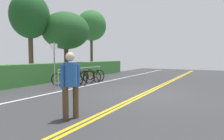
{
  "coord_description": "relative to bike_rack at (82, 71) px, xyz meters",
  "views": [
    {
      "loc": [
        -7.31,
        -2.62,
        1.48
      ],
      "look_at": [
        1.34,
        2.28,
        0.8
      ],
      "focal_mm": 30.76,
      "sensor_mm": 36.0,
      "label": 1
    }
  ],
  "objects": [
    {
      "name": "ground_plane",
      "position": [
        -1.37,
        -4.3,
        -0.67
      ],
      "size": [
        33.27,
        12.62,
        0.05
      ],
      "primitive_type": "cube",
      "color": "#353538"
    },
    {
      "name": "centre_line_yellow_inner",
      "position": [
        -1.37,
        -4.38,
        -0.64
      ],
      "size": [
        29.94,
        0.1,
        0.0
      ],
      "primitive_type": "cube",
      "color": "gold",
      "rests_on": "ground_plane"
    },
    {
      "name": "centre_line_yellow_outer",
      "position": [
        -1.37,
        -4.22,
        -0.64
      ],
      "size": [
        29.94,
        0.1,
        0.0
      ],
      "primitive_type": "cube",
      "color": "gold",
      "rests_on": "ground_plane"
    },
    {
      "name": "bike_lane_stripe_white",
      "position": [
        -1.37,
        -0.94,
        -0.64
      ],
      "size": [
        29.94,
        0.12,
        0.0
      ],
      "primitive_type": "cube",
      "color": "white",
      "rests_on": "ground_plane"
    },
    {
      "name": "bike_rack",
      "position": [
        0.0,
        0.0,
        0.0
      ],
      "size": [
        3.73,
        0.05,
        0.87
      ],
      "color": "#9EA0A5",
      "rests_on": "ground_plane"
    },
    {
      "name": "bicycle_0",
      "position": [
        -1.29,
        -0.06,
        -0.32
      ],
      "size": [
        0.69,
        1.65,
        0.71
      ],
      "color": "black",
      "rests_on": "ground_plane"
    },
    {
      "name": "bicycle_1",
      "position": [
        -0.64,
        -0.13,
        -0.31
      ],
      "size": [
        0.49,
        1.75,
        0.73
      ],
      "color": "black",
      "rests_on": "ground_plane"
    },
    {
      "name": "bicycle_2",
      "position": [
        -0.07,
        0.03,
        -0.29
      ],
      "size": [
        0.56,
        1.73,
        0.77
      ],
      "color": "black",
      "rests_on": "ground_plane"
    },
    {
      "name": "bicycle_3",
      "position": [
        0.74,
        -0.09,
        -0.33
      ],
      "size": [
        0.48,
        1.71,
        0.69
      ],
      "color": "black",
      "rests_on": "ground_plane"
    },
    {
      "name": "bicycle_4",
      "position": [
        1.36,
        0.02,
        -0.3
      ],
      "size": [
        0.57,
        1.66,
        0.74
      ],
      "color": "black",
      "rests_on": "ground_plane"
    },
    {
      "name": "pedestrian",
      "position": [
        -5.25,
        -3.85,
        0.26
      ],
      "size": [
        0.46,
        0.32,
        1.59
      ],
      "color": "#4C3826",
      "rests_on": "ground_plane"
    },
    {
      "name": "sign_post_near",
      "position": [
        -2.34,
        -0.28,
        0.65
      ],
      "size": [
        0.36,
        0.06,
        2.15
      ],
      "color": "gray",
      "rests_on": "ground_plane"
    },
    {
      "name": "hedge_backdrop",
      "position": [
        1.5,
        2.08,
        -0.1
      ],
      "size": [
        12.68,
        1.11,
        1.1
      ],
      "primitive_type": "cube",
      "color": "#387533",
      "rests_on": "ground_plane"
    },
    {
      "name": "tree_mid",
      "position": [
        -0.19,
        4.12,
        3.51
      ],
      "size": [
        2.54,
        2.54,
        5.69
      ],
      "color": "brown",
      "rests_on": "ground_plane"
    },
    {
      "name": "tree_far_right",
      "position": [
        2.12,
        3.14,
        2.75
      ],
      "size": [
        3.49,
        3.49,
        4.77
      ],
      "color": "#473323",
      "rests_on": "ground_plane"
    },
    {
      "name": "tree_extra",
      "position": [
        6.49,
        3.96,
        3.8
      ],
      "size": [
        2.84,
        2.84,
        5.91
      ],
      "color": "#473323",
      "rests_on": "ground_plane"
    }
  ]
}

